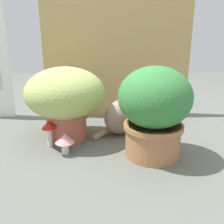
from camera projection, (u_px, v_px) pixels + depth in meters
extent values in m
plane|color=#5E615B|center=(108.00, 143.00, 1.39)|extent=(6.00, 6.00, 0.00)
cube|color=tan|center=(117.00, 55.00, 1.78)|extent=(1.10, 0.03, 0.93)
cylinder|color=#BB5F4E|center=(67.00, 126.00, 1.44)|extent=(0.23, 0.23, 0.16)
cylinder|color=#B65F49|center=(67.00, 116.00, 1.42)|extent=(0.25, 0.25, 0.02)
ellipsoid|color=#A7B964|center=(65.00, 93.00, 1.38)|extent=(0.46, 0.46, 0.30)
cylinder|color=#AC7148|center=(153.00, 140.00, 1.22)|extent=(0.28, 0.28, 0.17)
cylinder|color=#AD7244|center=(153.00, 126.00, 1.20)|extent=(0.30, 0.30, 0.02)
ellipsoid|color=#357D3B|center=(155.00, 97.00, 1.15)|extent=(0.36, 0.36, 0.30)
ellipsoid|color=gray|center=(122.00, 117.00, 1.50)|extent=(0.31, 0.30, 0.22)
ellipsoid|color=beige|center=(132.00, 115.00, 1.57)|extent=(0.12, 0.12, 0.11)
sphere|color=gray|center=(134.00, 96.00, 1.54)|extent=(0.16, 0.16, 0.11)
cone|color=gray|center=(131.00, 86.00, 1.55)|extent=(0.05, 0.05, 0.04)
cone|color=gray|center=(138.00, 87.00, 1.51)|extent=(0.05, 0.05, 0.04)
cylinder|color=gray|center=(104.00, 133.00, 1.48)|extent=(0.16, 0.15, 0.07)
cylinder|color=silver|center=(50.00, 137.00, 1.33)|extent=(0.03, 0.03, 0.11)
cone|color=red|center=(49.00, 124.00, 1.31)|extent=(0.08, 0.08, 0.05)
cylinder|color=silver|center=(65.00, 148.00, 1.25)|extent=(0.04, 0.04, 0.06)
cone|color=pink|center=(65.00, 138.00, 1.23)|extent=(0.10, 0.10, 0.05)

